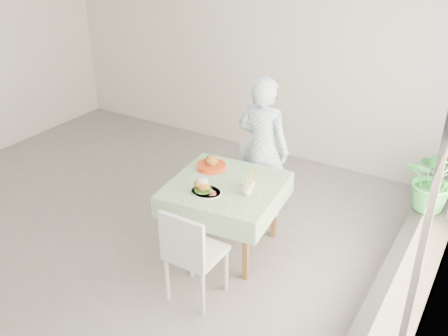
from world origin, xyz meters
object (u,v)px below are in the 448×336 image
Objects in this scene: cafe_table at (226,208)px; juice_cup_orange at (250,182)px; diner at (263,149)px; chair_near at (196,270)px; chair_far at (251,195)px; potted_plant at (436,180)px; main_dish at (204,188)px.

cafe_table is 4.27× the size of juice_cup_orange.
diner is (0.02, 0.74, 0.35)m from cafe_table.
chair_far is at bearing 99.27° from chair_near.
chair_near is at bearing -132.24° from potted_plant.
diner is at bearing 88.79° from cafe_table.
diner reaches higher than cafe_table.
potted_plant reaches higher than main_dish.
chair_far is 1.47m from chair_near.
potted_plant reaches higher than cafe_table.
chair_near is 3.47× the size of juice_cup_orange.
main_dish is at bearing -138.30° from juice_cup_orange.
chair_far is 1.22× the size of potted_plant.
potted_plant is (1.58, 1.74, 0.54)m from chair_near.
chair_far is 0.91m from juice_cup_orange.
chair_far is (-0.08, 0.68, -0.22)m from cafe_table.
cafe_table is 3.81× the size of main_dish.
potted_plant is (1.82, 1.22, 0.03)m from main_dish.
potted_plant reaches higher than chair_far.
cafe_table is at bearing -169.73° from juice_cup_orange.
potted_plant is at bearing 47.76° from chair_near.
main_dish is (-0.10, -0.99, -0.02)m from diner.
juice_cup_orange reaches higher than main_dish.
diner reaches higher than potted_plant.
chair_far is 2.93× the size of juice_cup_orange.
diner reaches higher than main_dish.
chair_near is 1.61m from diner.
juice_cup_orange is at bearing 10.27° from cafe_table.
diner is 2.54× the size of potted_plant.
main_dish is 1.12× the size of juice_cup_orange.
chair_far is at bearing 96.82° from cafe_table.
main_dish is (-0.09, -0.25, 0.33)m from cafe_table.
juice_cup_orange is (0.32, -0.64, 0.56)m from chair_far.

